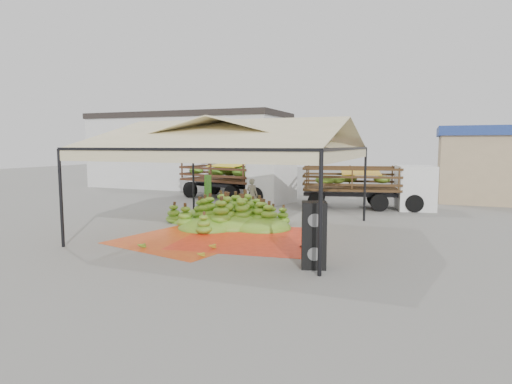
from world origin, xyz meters
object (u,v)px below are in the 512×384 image
at_px(speaker_stack, 314,235).
at_px(truck_left, 240,174).
at_px(banana_heap, 229,209).
at_px(truck_right, 372,182).
at_px(vendor, 252,195).

height_order(speaker_stack, truck_left, truck_left).
bearing_deg(banana_heap, speaker_stack, -45.22).
height_order(speaker_stack, truck_right, truck_right).
height_order(banana_heap, speaker_stack, speaker_stack).
relative_size(vendor, truck_left, 0.22).
distance_m(truck_left, truck_right, 7.47).
distance_m(banana_heap, truck_left, 7.82).
height_order(speaker_stack, vendor, speaker_stack).
xyz_separation_m(vendor, truck_left, (-2.32, 3.85, 0.66)).
xyz_separation_m(vendor, truck_right, (5.11, 3.09, 0.52)).
height_order(banana_heap, vendor, vendor).
distance_m(speaker_stack, vendor, 9.39).
relative_size(speaker_stack, vendor, 1.08).
distance_m(speaker_stack, truck_left, 13.90).
bearing_deg(truck_left, banana_heap, -53.89).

